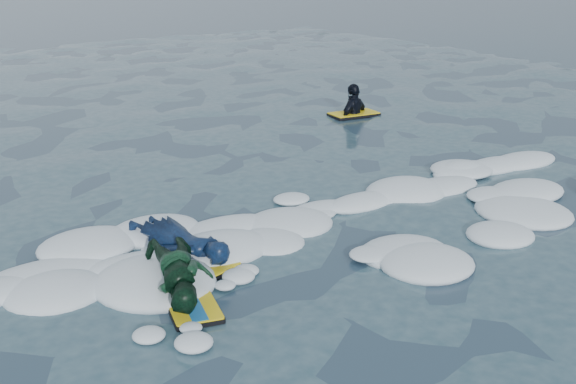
# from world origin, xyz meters

# --- Properties ---
(ground) EXTENTS (120.00, 120.00, 0.00)m
(ground) POSITION_xyz_m (0.00, 0.00, 0.00)
(ground) COLOR #1C3745
(ground) RESTS_ON ground
(foam_band) EXTENTS (12.00, 3.10, 0.30)m
(foam_band) POSITION_xyz_m (0.00, 1.03, 0.00)
(foam_band) COLOR white
(foam_band) RESTS_ON ground
(prone_woman_unit) EXTENTS (0.86, 1.61, 0.39)m
(prone_woman_unit) POSITION_xyz_m (-1.12, 1.25, 0.20)
(prone_woman_unit) COLOR black
(prone_woman_unit) RESTS_ON ground
(prone_child_unit) EXTENTS (1.04, 1.43, 0.51)m
(prone_child_unit) POSITION_xyz_m (-1.60, 0.32, 0.26)
(prone_child_unit) COLOR black
(prone_child_unit) RESTS_ON ground
(waiting_rider_unit) EXTENTS (1.09, 0.68, 1.54)m
(waiting_rider_unit) POSITION_xyz_m (5.14, 5.83, -0.07)
(waiting_rider_unit) COLOR black
(waiting_rider_unit) RESTS_ON ground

